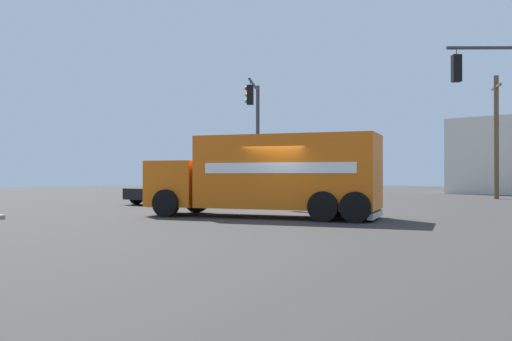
# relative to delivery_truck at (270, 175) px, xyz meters

# --- Properties ---
(ground_plane) EXTENTS (100.00, 100.00, 0.00)m
(ground_plane) POSITION_rel_delivery_truck_xyz_m (0.72, -0.10, -1.53)
(ground_plane) COLOR #33302D
(delivery_truck) EXTENTS (8.70, 5.65, 2.93)m
(delivery_truck) POSITION_rel_delivery_truck_xyz_m (0.00, 0.00, 0.00)
(delivery_truck) COLOR orange
(delivery_truck) RESTS_ON ground
(traffic_light_secondary) EXTENTS (2.36, 3.08, 6.38)m
(traffic_light_secondary) POSITION_rel_delivery_truck_xyz_m (-6.60, 6.20, 2.62)
(traffic_light_secondary) COLOR #38383D
(traffic_light_secondary) RESTS_ON ground
(pickup_black) EXTENTS (2.49, 5.31, 1.38)m
(pickup_black) POSITION_rel_delivery_truck_xyz_m (-9.73, 3.38, -0.80)
(pickup_black) COLOR black
(pickup_black) RESTS_ON ground
(utility_pole) EXTENTS (1.29, 1.91, 7.68)m
(utility_pole) POSITION_rel_delivery_truck_xyz_m (0.66, 20.34, 2.45)
(utility_pole) COLOR brown
(utility_pole) RESTS_ON ground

